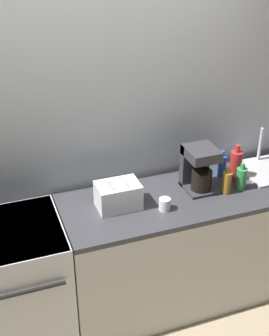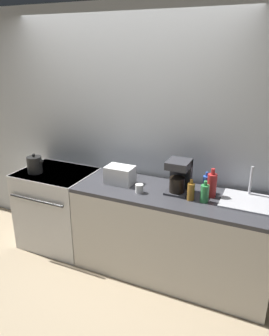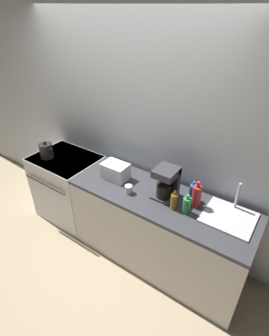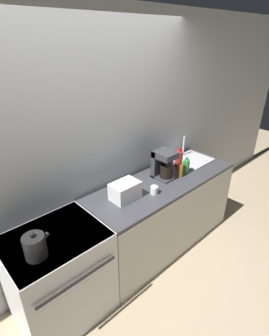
{
  "view_description": "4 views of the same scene",
  "coord_description": "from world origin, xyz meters",
  "px_view_note": "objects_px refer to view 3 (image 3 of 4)",
  "views": [
    {
      "loc": [
        -0.67,
        -2.1,
        2.6
      ],
      "look_at": [
        0.24,
        0.4,
        1.13
      ],
      "focal_mm": 50.0,
      "sensor_mm": 36.0,
      "label": 1
    },
    {
      "loc": [
        1.51,
        -2.35,
        2.17
      ],
      "look_at": [
        0.27,
        0.34,
        1.08
      ],
      "focal_mm": 35.0,
      "sensor_mm": 36.0,
      "label": 2
    },
    {
      "loc": [
        1.62,
        -1.47,
        2.5
      ],
      "look_at": [
        0.31,
        0.41,
        1.06
      ],
      "focal_mm": 28.0,
      "sensor_mm": 36.0,
      "label": 3
    },
    {
      "loc": [
        -1.3,
        -1.3,
        2.32
      ],
      "look_at": [
        0.3,
        0.41,
        1.13
      ],
      "focal_mm": 28.0,
      "sensor_mm": 36.0,
      "label": 4
    }
  ],
  "objects_px": {
    "kettle": "(46,151)",
    "coffee_maker": "(167,181)",
    "cup_white": "(129,189)",
    "bottle_green": "(187,205)",
    "bottle_red": "(197,196)",
    "stove": "(69,186)",
    "toaster": "(115,171)",
    "bottle_amber": "(174,201)",
    "bottle_blue": "(193,192)"
  },
  "relations": [
    {
      "from": "bottle_blue",
      "to": "coffee_maker",
      "type": "bearing_deg",
      "value": -158.9
    },
    {
      "from": "bottle_red",
      "to": "bottle_blue",
      "type": "bearing_deg",
      "value": 131.58
    },
    {
      "from": "kettle",
      "to": "coffee_maker",
      "type": "height_order",
      "value": "coffee_maker"
    },
    {
      "from": "stove",
      "to": "bottle_green",
      "type": "height_order",
      "value": "bottle_green"
    },
    {
      "from": "kettle",
      "to": "bottle_red",
      "type": "relative_size",
      "value": 0.8
    },
    {
      "from": "bottle_green",
      "to": "coffee_maker",
      "type": "bearing_deg",
      "value": 156.88
    },
    {
      "from": "kettle",
      "to": "toaster",
      "type": "height_order",
      "value": "kettle"
    },
    {
      "from": "toaster",
      "to": "stove",
      "type": "bearing_deg",
      "value": -178.36
    },
    {
      "from": "bottle_amber",
      "to": "cup_white",
      "type": "distance_m",
      "value": 0.48
    },
    {
      "from": "coffee_maker",
      "to": "stove",
      "type": "bearing_deg",
      "value": -177.33
    },
    {
      "from": "bottle_amber",
      "to": "bottle_red",
      "type": "bearing_deg",
      "value": 43.75
    },
    {
      "from": "bottle_red",
      "to": "bottle_amber",
      "type": "height_order",
      "value": "bottle_red"
    },
    {
      "from": "bottle_blue",
      "to": "cup_white",
      "type": "xyz_separation_m",
      "value": [
        -0.56,
        -0.27,
        -0.04
      ]
    },
    {
      "from": "stove",
      "to": "bottle_blue",
      "type": "relative_size",
      "value": 4.43
    },
    {
      "from": "stove",
      "to": "toaster",
      "type": "bearing_deg",
      "value": 1.64
    },
    {
      "from": "kettle",
      "to": "coffee_maker",
      "type": "relative_size",
      "value": 0.68
    },
    {
      "from": "bottle_red",
      "to": "cup_white",
      "type": "bearing_deg",
      "value": -162.99
    },
    {
      "from": "stove",
      "to": "bottle_green",
      "type": "bearing_deg",
      "value": -1.82
    },
    {
      "from": "kettle",
      "to": "bottle_amber",
      "type": "height_order",
      "value": "kettle"
    },
    {
      "from": "stove",
      "to": "bottle_green",
      "type": "distance_m",
      "value": 1.74
    },
    {
      "from": "bottle_amber",
      "to": "cup_white",
      "type": "xyz_separation_m",
      "value": [
        -0.48,
        -0.05,
        -0.04
      ]
    },
    {
      "from": "coffee_maker",
      "to": "toaster",
      "type": "bearing_deg",
      "value": -175.98
    },
    {
      "from": "bottle_green",
      "to": "bottle_red",
      "type": "xyz_separation_m",
      "value": [
        0.03,
        0.13,
        0.03
      ]
    },
    {
      "from": "stove",
      "to": "bottle_green",
      "type": "relative_size",
      "value": 4.52
    },
    {
      "from": "stove",
      "to": "coffee_maker",
      "type": "xyz_separation_m",
      "value": [
        1.38,
        0.06,
        0.6
      ]
    },
    {
      "from": "bottle_amber",
      "to": "cup_white",
      "type": "height_order",
      "value": "bottle_amber"
    },
    {
      "from": "bottle_amber",
      "to": "coffee_maker",
      "type": "bearing_deg",
      "value": 140.04
    },
    {
      "from": "cup_white",
      "to": "bottle_blue",
      "type": "bearing_deg",
      "value": 25.47
    },
    {
      "from": "toaster",
      "to": "cup_white",
      "type": "height_order",
      "value": "toaster"
    },
    {
      "from": "kettle",
      "to": "toaster",
      "type": "bearing_deg",
      "value": 7.83
    },
    {
      "from": "cup_white",
      "to": "bottle_amber",
      "type": "bearing_deg",
      "value": 5.67
    },
    {
      "from": "kettle",
      "to": "bottle_red",
      "type": "bearing_deg",
      "value": 5.85
    },
    {
      "from": "bottle_blue",
      "to": "stove",
      "type": "bearing_deg",
      "value": -174.49
    },
    {
      "from": "bottle_green",
      "to": "bottle_amber",
      "type": "distance_m",
      "value": 0.12
    },
    {
      "from": "coffee_maker",
      "to": "bottle_red",
      "type": "bearing_deg",
      "value": 3.08
    },
    {
      "from": "kettle",
      "to": "bottle_blue",
      "type": "xyz_separation_m",
      "value": [
        1.8,
        0.27,
        -0.01
      ]
    },
    {
      "from": "bottle_blue",
      "to": "bottle_green",
      "type": "xyz_separation_m",
      "value": [
        0.04,
        -0.21,
        -0.0
      ]
    },
    {
      "from": "toaster",
      "to": "coffee_maker",
      "type": "height_order",
      "value": "coffee_maker"
    },
    {
      "from": "coffee_maker",
      "to": "bottle_red",
      "type": "relative_size",
      "value": 1.16
    },
    {
      "from": "kettle",
      "to": "bottle_blue",
      "type": "distance_m",
      "value": 1.82
    },
    {
      "from": "toaster",
      "to": "bottle_green",
      "type": "distance_m",
      "value": 0.87
    },
    {
      "from": "bottle_green",
      "to": "bottle_red",
      "type": "distance_m",
      "value": 0.14
    },
    {
      "from": "toaster",
      "to": "bottle_blue",
      "type": "bearing_deg",
      "value": 9.12
    },
    {
      "from": "coffee_maker",
      "to": "bottle_green",
      "type": "bearing_deg",
      "value": -23.12
    },
    {
      "from": "bottle_blue",
      "to": "bottle_amber",
      "type": "distance_m",
      "value": 0.24
    },
    {
      "from": "bottle_green",
      "to": "bottle_blue",
      "type": "bearing_deg",
      "value": 99.73
    },
    {
      "from": "stove",
      "to": "bottle_amber",
      "type": "bearing_deg",
      "value": -2.4
    },
    {
      "from": "stove",
      "to": "coffee_maker",
      "type": "distance_m",
      "value": 1.51
    },
    {
      "from": "bottle_green",
      "to": "cup_white",
      "type": "relative_size",
      "value": 2.4
    },
    {
      "from": "kettle",
      "to": "cup_white",
      "type": "distance_m",
      "value": 1.24
    }
  ]
}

